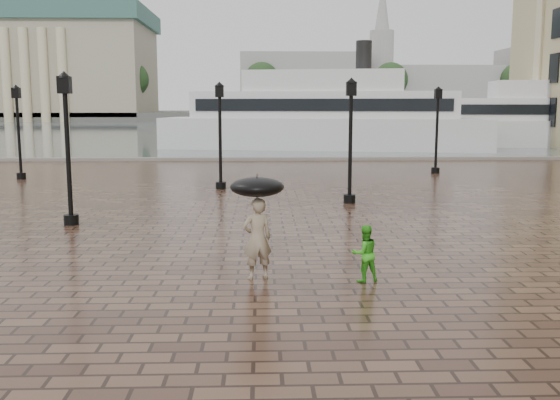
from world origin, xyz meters
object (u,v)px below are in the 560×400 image
at_px(adult_pedestrian, 257,239).
at_px(child_pedestrian, 365,253).
at_px(street_lamps, 229,135).
at_px(ferry_far, 558,120).
at_px(ferry_near, 324,117).

distance_m(adult_pedestrian, child_pedestrian, 2.21).
height_order(street_lamps, child_pedestrian, street_lamps).
bearing_deg(adult_pedestrian, street_lamps, -102.38).
bearing_deg(ferry_far, child_pedestrian, -111.22).
relative_size(street_lamps, adult_pedestrian, 12.63).
bearing_deg(ferry_near, child_pedestrian, -83.81).
xyz_separation_m(street_lamps, child_pedestrian, (3.43, -14.00, -1.74)).
bearing_deg(child_pedestrian, adult_pedestrian, -22.57).
bearing_deg(ferry_near, ferry_far, 17.55).
xyz_separation_m(adult_pedestrian, child_pedestrian, (2.18, -0.27, -0.26)).
bearing_deg(adult_pedestrian, child_pedestrian, 155.45).
bearing_deg(ferry_far, street_lamps, -125.96).
distance_m(ferry_near, ferry_far, 20.99).
relative_size(street_lamps, child_pedestrian, 18.34).
xyz_separation_m(adult_pedestrian, ferry_near, (5.28, 39.07, 1.76)).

